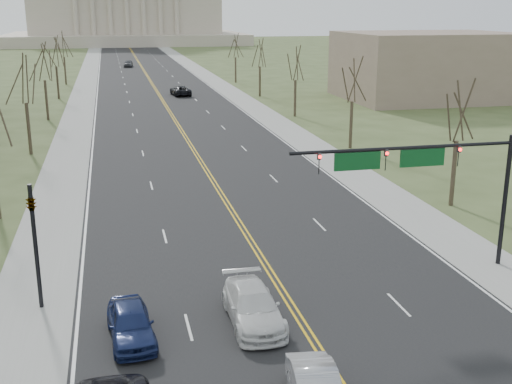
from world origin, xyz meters
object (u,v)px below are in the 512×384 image
car_sb_inner_second (253,306)px  car_sb_outer_second (131,324)px  car_far_sb (128,64)px  signal_left (34,233)px  signal_mast (421,167)px  car_far_nb (180,91)px

car_sb_inner_second → car_sb_outer_second: bearing=-175.7°
car_sb_outer_second → car_far_sb: size_ratio=0.93×
car_far_sb → signal_left: bearing=-86.7°
signal_mast → car_far_sb: bearing=94.7°
car_sb_inner_second → car_far_nb: car_far_nb is taller
signal_mast → car_sb_inner_second: bearing=-158.9°
signal_mast → car_far_nb: signal_mast is taller
signal_mast → car_far_sb: size_ratio=2.52×
signal_mast → car_sb_outer_second: (-14.94, -4.09, -4.99)m
car_far_nb → car_far_sb: car_far_sb is taller
signal_mast → car_sb_outer_second: 16.27m
signal_left → car_sb_inner_second: bearing=-21.5°
signal_left → car_far_sb: 128.84m
signal_mast → car_far_nb: 74.55m
signal_mast → car_sb_inner_second: 11.40m
car_sb_outer_second → car_far_nb: (10.78, 78.35, 0.02)m
car_far_nb → car_far_sb: (-6.37, 54.26, 0.03)m
signal_mast → signal_left: (-18.95, 0.00, -2.05)m
car_sb_inner_second → car_far_nb: (5.41, 77.96, 0.00)m
car_far_nb → car_far_sb: size_ratio=1.18×
signal_left → car_sb_outer_second: signal_left is taller
car_sb_inner_second → car_far_nb: bearing=86.1°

